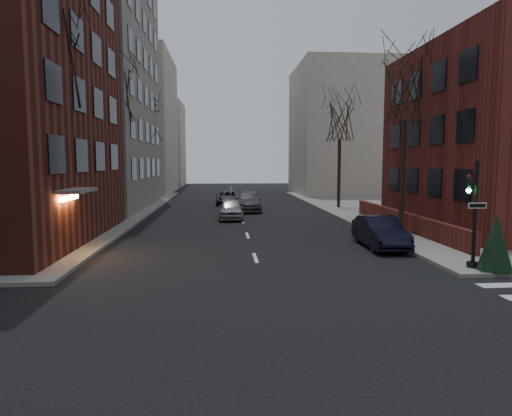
{
  "coord_description": "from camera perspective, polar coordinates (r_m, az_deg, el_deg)",
  "views": [
    {
      "loc": [
        -1.4,
        -7.2,
        4.11
      ],
      "look_at": [
        0.14,
        13.52,
        2.0
      ],
      "focal_mm": 32.0,
      "sensor_mm": 36.0,
      "label": 1
    }
  ],
  "objects": [
    {
      "name": "building_distant_la",
      "position": [
        63.86,
        -16.81,
        9.95
      ],
      "size": [
        14.0,
        16.0,
        18.0
      ],
      "primitive_type": "cube",
      "color": "beige",
      "rests_on": "ground"
    },
    {
      "name": "evergreen_shrub",
      "position": [
        18.82,
        27.77,
        -3.85
      ],
      "size": [
        1.38,
        1.38,
        2.05
      ],
      "primitive_type": "cone",
      "rotation": [
        0.0,
        0.0,
        0.13
      ],
      "color": "#16321A",
      "rests_on": "sidewalk_far_right"
    },
    {
      "name": "building_distant_ra",
      "position": [
        59.64,
        11.87,
        9.42
      ],
      "size": [
        14.0,
        14.0,
        16.0
      ],
      "primitive_type": "cube",
      "color": "beige",
      "rests_on": "ground"
    },
    {
      "name": "ground",
      "position": [
        8.41,
        6.42,
        -23.49
      ],
      "size": [
        160.0,
        160.0,
        0.0
      ],
      "primitive_type": "plane",
      "color": "black",
      "rests_on": "ground"
    },
    {
      "name": "traffic_signal",
      "position": [
        18.83,
        25.52,
        -1.49
      ],
      "size": [
        0.76,
        0.44,
        4.0
      ],
      "color": "black",
      "rests_on": "sidewalk_far_right"
    },
    {
      "name": "building_distant_lb",
      "position": [
        80.1,
        -12.71,
        7.73
      ],
      "size": [
        10.0,
        12.0,
        14.0
      ],
      "primitive_type": "cube",
      "color": "beige",
      "rests_on": "ground"
    },
    {
      "name": "tree_left_a",
      "position": [
        22.88,
        -24.07,
        16.3
      ],
      "size": [
        4.18,
        4.18,
        10.26
      ],
      "color": "#2D231C",
      "rests_on": "sidewalk_far_left"
    },
    {
      "name": "car_lane_silver",
      "position": [
        32.8,
        -3.2,
        -0.12
      ],
      "size": [
        1.73,
        4.3,
        1.47
      ],
      "primitive_type": "imported",
      "rotation": [
        0.0,
        0.0,
        -0.0
      ],
      "color": "#9A999E",
      "rests_on": "ground"
    },
    {
      "name": "car_lane_gray",
      "position": [
        38.18,
        -0.95,
        0.81
      ],
      "size": [
        2.6,
        5.61,
        1.59
      ],
      "primitive_type": "imported",
      "rotation": [
        0.0,
        0.0,
        -0.07
      ],
      "color": "#424147",
      "rests_on": "ground"
    },
    {
      "name": "streetlamp_near",
      "position": [
        29.99,
        -17.46,
        5.78
      ],
      "size": [
        0.36,
        0.36,
        6.28
      ],
      "color": "black",
      "rests_on": "sidewalk_far_left"
    },
    {
      "name": "tree_right_b",
      "position": [
        40.66,
        10.46,
        10.61
      ],
      "size": [
        3.74,
        3.74,
        9.18
      ],
      "color": "#2D231C",
      "rests_on": "sidewalk_far_right"
    },
    {
      "name": "parked_sedan",
      "position": [
        22.66,
        15.25,
        -2.93
      ],
      "size": [
        1.67,
        4.59,
        1.51
      ],
      "primitive_type": "imported",
      "rotation": [
        0.0,
        0.0,
        -0.02
      ],
      "color": "black",
      "rests_on": "ground"
    },
    {
      "name": "car_lane_far",
      "position": [
        43.74,
        -3.56,
        1.27
      ],
      "size": [
        2.28,
        4.81,
        1.33
      ],
      "primitive_type": "imported",
      "rotation": [
        0.0,
        0.0,
        0.02
      ],
      "color": "#39383D",
      "rests_on": "ground"
    },
    {
      "name": "sandwich_board",
      "position": [
        27.25,
        19.51,
        -1.94
      ],
      "size": [
        0.42,
        0.57,
        0.9
      ],
      "primitive_type": "cube",
      "rotation": [
        0.0,
        0.0,
        0.04
      ],
      "color": "silver",
      "rests_on": "sidewalk_far_right"
    },
    {
      "name": "tree_right_a",
      "position": [
        27.47,
        18.11,
        13.72
      ],
      "size": [
        3.96,
        3.96,
        9.72
      ],
      "color": "#2D231C",
      "rests_on": "sidewalk_far_right"
    },
    {
      "name": "streetlamp_far",
      "position": [
        49.67,
        -12.2,
        5.81
      ],
      "size": [
        0.36,
        0.36,
        6.28
      ],
      "color": "black",
      "rests_on": "sidewalk_far_left"
    },
    {
      "name": "low_wall_right",
      "position": [
        28.52,
        17.82,
        -1.45
      ],
      "size": [
        0.35,
        16.0,
        1.0
      ],
      "primitive_type": "cube",
      "color": "maroon",
      "rests_on": "sidewalk_far_right"
    },
    {
      "name": "building_left_tan",
      "position": [
        45.15,
        -25.68,
        17.89
      ],
      "size": [
        18.0,
        18.0,
        28.0
      ],
      "primitive_type": "cube",
      "color": "gray",
      "rests_on": "ground"
    },
    {
      "name": "tree_left_b",
      "position": [
        34.36,
        -17.15,
        13.58
      ],
      "size": [
        4.4,
        4.4,
        10.8
      ],
      "color": "#2D231C",
      "rests_on": "sidewalk_far_left"
    },
    {
      "name": "tree_left_c",
      "position": [
        47.94,
        -13.35,
        10.33
      ],
      "size": [
        3.96,
        3.96,
        9.72
      ],
      "color": "#2D231C",
      "rests_on": "sidewalk_far_left"
    }
  ]
}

